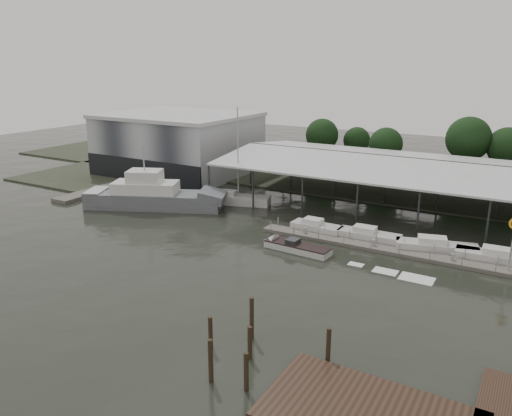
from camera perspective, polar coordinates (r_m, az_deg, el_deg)
The scene contains 16 objects.
ground at distance 52.25m, azimuth -5.05°, elevation -5.32°, with size 200.00×200.00×0.00m, color black.
land_strip_far at distance 88.34m, azimuth 10.82°, elevation 3.60°, with size 140.00×30.00×0.30m.
land_strip_west at distance 99.27m, azimuth -14.07°, elevation 4.81°, with size 20.00×40.00×0.30m.
storage_warehouse at distance 90.44m, azimuth -8.79°, elevation 7.35°, with size 24.50×20.50×10.50m.
covered_boat_shed at distance 69.65m, azimuth 20.40°, elevation 4.51°, with size 58.24×24.00×6.96m.
trawler_dock at distance 81.35m, azimuth -16.78°, elevation 2.19°, with size 3.00×18.00×0.50m.
floating_dock at distance 54.66m, azimuth 14.25°, elevation -4.55°, with size 28.00×2.00×1.40m.
grey_trawler at distance 69.40m, azimuth -11.49°, elevation 1.31°, with size 19.30×11.89×8.84m.
white_sailboat at distance 70.24m, azimuth -2.55°, elevation 1.03°, with size 10.16×5.38×13.64m.
speedboat_underway at distance 53.29m, azimuth 4.15°, elevation -4.39°, with size 18.91×3.30×2.00m.
moored_cruiser_0 at distance 58.78m, azimuth 6.91°, elevation -2.23°, with size 6.08×2.44×1.70m.
moored_cruiser_1 at distance 57.02m, azimuth 12.70°, elevation -3.12°, with size 6.98×2.34×1.70m.
moored_cruiser_2 at distance 55.70m, azimuth 19.86°, elevation -4.20°, with size 8.51×4.25×1.70m.
moored_cruiser_3 at distance 55.01m, azimuth 26.45°, elevation -5.24°, with size 9.18×2.58×1.70m.
mooring_pilings at distance 34.38m, azimuth -0.79°, elevation -15.66°, with size 8.04×6.00×3.81m.
horizon_tree_line at distance 88.06m, azimuth 26.19°, elevation 6.16°, with size 68.75×10.88×10.77m.
Camera 1 is at (28.27, -39.45, 19.34)m, focal length 35.00 mm.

